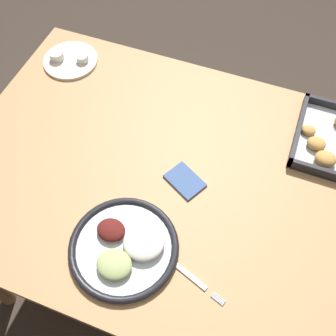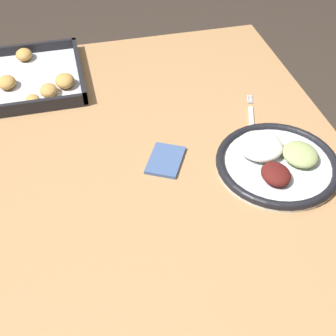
# 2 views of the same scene
# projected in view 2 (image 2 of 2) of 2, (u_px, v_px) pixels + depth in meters

# --- Properties ---
(ground_plane) EXTENTS (8.00, 8.00, 0.00)m
(ground_plane) POSITION_uv_depth(u_px,v_px,m) (167.00, 332.00, 1.55)
(ground_plane) COLOR #382D26
(dining_table) EXTENTS (1.25, 0.88, 0.74)m
(dining_table) POSITION_uv_depth(u_px,v_px,m) (167.00, 205.00, 1.11)
(dining_table) COLOR #AD7F51
(dining_table) RESTS_ON ground_plane
(dinner_plate) EXTENTS (0.28, 0.28, 0.05)m
(dinner_plate) POSITION_uv_depth(u_px,v_px,m) (277.00, 161.00, 1.05)
(dinner_plate) COLOR silver
(dinner_plate) RESTS_ON dining_table
(fork) EXTENTS (0.19, 0.08, 0.00)m
(fork) POSITION_uv_depth(u_px,v_px,m) (251.00, 121.00, 1.18)
(fork) COLOR silver
(fork) RESTS_ON dining_table
(baking_tray) EXTENTS (0.31, 0.27, 0.04)m
(baking_tray) POSITION_uv_depth(u_px,v_px,m) (34.00, 78.00, 1.30)
(baking_tray) COLOR black
(baking_tray) RESTS_ON dining_table
(napkin) EXTENTS (0.13, 0.11, 0.01)m
(napkin) POSITION_uv_depth(u_px,v_px,m) (165.00, 160.00, 1.07)
(napkin) COLOR #3F598C
(napkin) RESTS_ON dining_table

